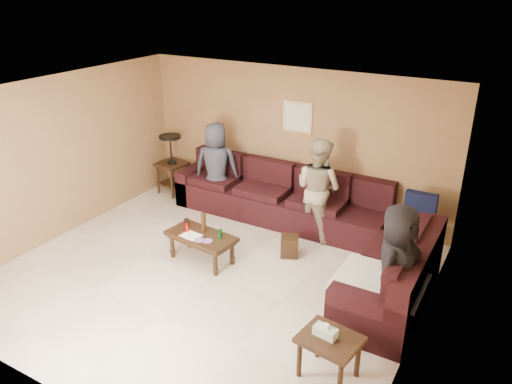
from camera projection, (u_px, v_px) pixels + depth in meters
room at (205, 163)px, 6.25m from camera, size 5.60×5.50×2.50m
sectional_sofa at (310, 225)px, 7.62m from camera, size 4.65×2.90×0.97m
coffee_table at (201, 238)px, 7.15m from camera, size 1.07×0.62×0.71m
end_table_left at (172, 163)px, 9.34m from camera, size 0.57×0.57×1.14m
side_table_right at (329, 343)px, 5.03m from camera, size 0.66×0.57×0.64m
waste_bin at (290, 246)px, 7.36m from camera, size 0.34×0.34×0.31m
wall_art at (297, 117)px, 8.16m from camera, size 0.52×0.04×0.52m
person_left at (216, 167)px, 8.65m from camera, size 0.89×0.75×1.56m
person_middle at (318, 188)px, 7.69m from camera, size 0.92×0.80×1.62m
person_right at (395, 268)px, 5.64m from camera, size 0.58×0.81×1.56m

